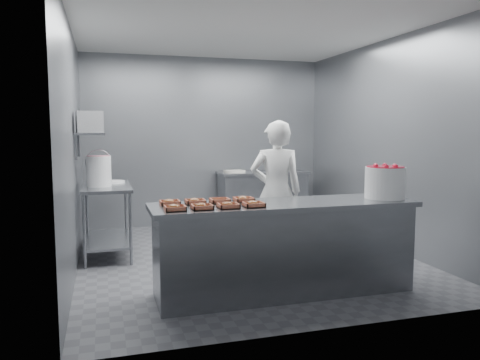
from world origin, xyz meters
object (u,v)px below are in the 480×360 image
at_px(tray_6, 220,201).
at_px(tray_1, 202,207).
at_px(tray_3, 253,204).
at_px(worker, 276,192).
at_px(tray_2, 228,205).
at_px(appliance, 89,122).
at_px(glaze_bucket, 99,170).
at_px(tray_5, 195,201).
at_px(tray_7, 243,199).
at_px(prep_table, 107,209).
at_px(service_counter, 285,247).
at_px(tray_4, 170,202).
at_px(back_counter, 262,198).
at_px(tray_0, 175,208).
at_px(strawberry_tub, 385,181).

bearing_deg(tray_6, tray_1, -127.70).
xyz_separation_m(tray_3, worker, (0.69, 1.24, -0.07)).
xyz_separation_m(tray_2, appliance, (-1.21, 1.84, 0.77)).
bearing_deg(glaze_bucket, tray_5, -62.64).
bearing_deg(tray_7, prep_table, 125.46).
relative_size(service_counter, tray_1, 13.88).
bearing_deg(tray_4, service_counter, -8.19).
bearing_deg(service_counter, tray_1, -169.56).
bearing_deg(tray_2, glaze_bucket, 119.07).
height_order(back_counter, tray_6, tray_6).
relative_size(tray_3, appliance, 0.56).
height_order(tray_1, tray_3, same).
relative_size(tray_3, glaze_bucket, 0.41).
bearing_deg(worker, tray_0, 55.07).
bearing_deg(tray_3, service_counter, 22.85).
height_order(tray_6, worker, worker).
relative_size(tray_5, appliance, 0.56).
bearing_deg(tray_2, appliance, 123.31).
xyz_separation_m(strawberry_tub, glaze_bucket, (-2.81, 1.89, 0.02)).
bearing_deg(tray_0, tray_5, 52.65).
bearing_deg(tray_7, worker, 53.25).
bearing_deg(strawberry_tub, tray_2, -175.90).
distance_m(tray_4, tray_7, 0.72).
distance_m(tray_2, worker, 1.56).
bearing_deg(back_counter, service_counter, -105.48).
xyz_separation_m(tray_5, glaze_bucket, (-0.88, 1.70, 0.18)).
bearing_deg(tray_0, glaze_bucket, 107.60).
xyz_separation_m(prep_table, appliance, (-0.17, -0.27, 1.10)).
xyz_separation_m(back_counter, worker, (-0.58, -2.16, 0.40)).
relative_size(tray_2, tray_7, 1.00).
bearing_deg(tray_5, glaze_bucket, 117.36).
distance_m(service_counter, appliance, 2.77).
bearing_deg(appliance, service_counter, -48.82).
height_order(tray_0, glaze_bucket, glaze_bucket).
xyz_separation_m(tray_1, tray_2, (0.24, 0.00, 0.00)).
height_order(service_counter, tray_4, tray_4).
distance_m(prep_table, back_counter, 2.87).
distance_m(prep_table, tray_3, 2.49).
xyz_separation_m(tray_3, tray_5, (-0.48, 0.31, 0.00)).
bearing_deg(tray_6, tray_3, -53.00).
bearing_deg(back_counter, appliance, -150.01).
bearing_deg(service_counter, tray_2, -165.62).
xyz_separation_m(prep_table, back_counter, (2.55, 1.30, -0.14)).
bearing_deg(tray_5, service_counter, -10.45).
distance_m(prep_table, worker, 2.17).
distance_m(service_counter, prep_table, 2.56).
bearing_deg(strawberry_tub, back_counter, 93.14).
distance_m(service_counter, tray_4, 1.20).
xyz_separation_m(tray_1, worker, (1.17, 1.24, -0.07)).
relative_size(prep_table, tray_2, 6.40).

